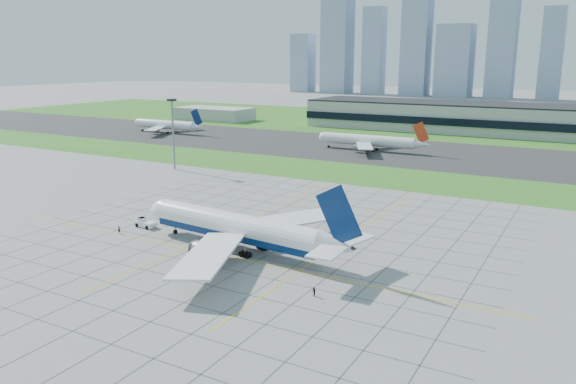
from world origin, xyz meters
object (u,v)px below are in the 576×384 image
distant_jet_1 (369,140)px  light_mast (173,125)px  crew_near (119,230)px  pushback_tug (145,223)px  airliner (238,228)px  crew_far (314,292)px  distant_jet_0 (166,125)px

distant_jet_1 → light_mast: bearing=-121.7°
crew_near → distant_jet_1: distant_jet_1 is taller
light_mast → pushback_tug: 74.56m
light_mast → distant_jet_1: light_mast is taller
pushback_tug → airliner: bearing=0.8°
airliner → distant_jet_1: (-24.41, 137.35, -0.25)m
crew_near → crew_far: 56.20m
airliner → crew_far: 28.79m
crew_near → crew_far: size_ratio=1.11×
crew_near → distant_jet_0: (-112.47, 144.45, 3.57)m
pushback_tug → distant_jet_1: distant_jet_1 is taller
light_mast → pushback_tug: light_mast is taller
crew_far → pushback_tug: bearing=-156.5°
pushback_tug → distant_jet_0: distant_jet_0 is taller
pushback_tug → crew_far: 56.24m
light_mast → crew_near: size_ratio=13.92×
airliner → pushback_tug: (-28.89, 2.43, -3.77)m
airliner → pushback_tug: 29.24m
airliner → crew_far: airliner is taller
distant_jet_1 → crew_near: bearing=-92.4°
light_mast → pushback_tug: bearing=-55.0°
pushback_tug → distant_jet_0: size_ratio=0.18×
pushback_tug → distant_jet_1: (4.48, 134.93, 3.52)m
light_mast → pushback_tug: size_ratio=3.23×
airliner → crew_near: size_ratio=30.23×
airliner → distant_jet_1: bearing=105.7°
light_mast → distant_jet_1: (46.36, 75.14, -11.69)m
pushback_tug → crew_near: pushback_tug is taller
distant_jet_0 → crew_far: bearing=-42.5°
crew_near → distant_jet_1: size_ratio=0.04×
light_mast → crew_near: light_mast is taller
light_mast → airliner: bearing=-41.3°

